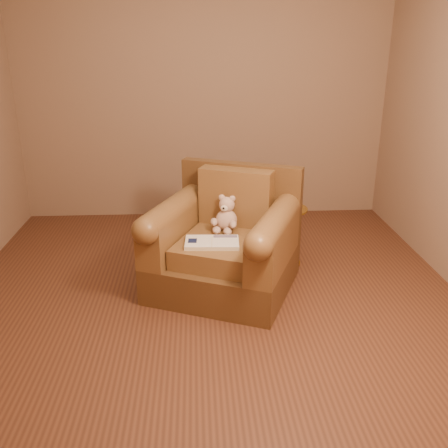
{
  "coord_description": "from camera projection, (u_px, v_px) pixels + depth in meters",
  "views": [
    {
      "loc": [
        -0.1,
        -3.52,
        1.94
      ],
      "look_at": [
        0.11,
        0.09,
        0.58
      ],
      "focal_mm": 40.0,
      "sensor_mm": 36.0,
      "label": 1
    }
  ],
  "objects": [
    {
      "name": "floor",
      "position": [
        211.0,
        296.0,
        3.98
      ],
      "size": [
        4.0,
        4.0,
        0.0
      ],
      "primitive_type": "plane",
      "color": "brown",
      "rests_on": "ground"
    },
    {
      "name": "guidebook",
      "position": [
        212.0,
        243.0,
        3.8
      ],
      "size": [
        0.42,
        0.27,
        0.03
      ],
      "rotation": [
        0.0,
        0.0,
        -0.05
      ],
      "color": "beige",
      "rests_on": "armchair"
    },
    {
      "name": "armchair",
      "position": [
        226.0,
        244.0,
        4.03
      ],
      "size": [
        1.35,
        1.33,
        0.95
      ],
      "rotation": [
        0.0,
        0.0,
        -0.4
      ],
      "color": "brown",
      "rests_on": "floor"
    },
    {
      "name": "teddy_bear",
      "position": [
        226.0,
        217.0,
        4.04
      ],
      "size": [
        0.22,
        0.25,
        0.3
      ],
      "rotation": [
        0.0,
        0.0,
        -0.39
      ],
      "color": "tan",
      "rests_on": "armchair"
    },
    {
      "name": "room",
      "position": [
        208.0,
        72.0,
        3.37
      ],
      "size": [
        4.02,
        4.02,
        2.71
      ],
      "color": "#927259",
      "rests_on": "ground"
    },
    {
      "name": "side_table",
      "position": [
        285.0,
        234.0,
        4.45
      ],
      "size": [
        0.38,
        0.38,
        0.53
      ],
      "color": "gold",
      "rests_on": "floor"
    }
  ]
}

